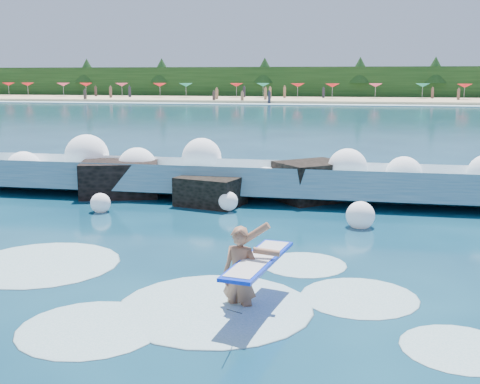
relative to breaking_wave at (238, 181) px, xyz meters
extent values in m
plane|color=#082B40|center=(-0.32, -7.41, -0.48)|extent=(200.00, 200.00, 0.00)
cube|color=tan|center=(-0.32, 70.59, -0.28)|extent=(140.00, 20.00, 0.40)
cube|color=silver|center=(-0.32, 59.59, -0.44)|extent=(140.00, 5.00, 0.08)
cube|color=black|center=(-0.32, 80.59, 2.02)|extent=(140.00, 4.00, 5.00)
cube|color=teal|center=(0.00, -0.16, -0.08)|extent=(15.87, 2.42, 1.32)
cube|color=white|center=(0.00, 0.64, 0.32)|extent=(15.87, 1.12, 0.62)
cube|color=black|center=(-3.50, -0.51, -0.06)|extent=(2.65, 2.29, 1.22)
cube|color=black|center=(-0.50, -1.31, -0.15)|extent=(1.95, 1.68, 0.93)
cube|color=black|center=(2.20, -0.11, -0.02)|extent=(2.39, 2.35, 1.31)
imported|color=#996347|center=(1.84, -8.62, 0.04)|extent=(0.64, 0.49, 1.56)
cube|color=#0D2FE2|center=(2.12, -8.57, 0.31)|extent=(0.81, 2.19, 0.05)
cube|color=white|center=(2.12, -8.57, 0.32)|extent=(0.69, 2.00, 0.05)
cylinder|color=black|center=(2.02, -9.82, -0.03)|extent=(0.01, 0.91, 0.43)
sphere|color=white|center=(-6.69, -0.48, 0.21)|extent=(1.10, 1.10, 1.10)
sphere|color=white|center=(-4.98, 0.39, 0.54)|extent=(1.40, 1.40, 1.40)
sphere|color=white|center=(-3.12, -0.06, 0.32)|extent=(1.20, 1.20, 1.20)
sphere|color=white|center=(-1.21, 0.39, 0.60)|extent=(1.20, 1.20, 1.20)
sphere|color=white|center=(0.93, -0.52, 0.11)|extent=(0.81, 0.81, 0.81)
sphere|color=white|center=(3.20, -0.20, 0.51)|extent=(1.10, 1.10, 1.10)
sphere|color=white|center=(4.75, 0.06, 0.32)|extent=(1.03, 1.03, 1.03)
sphere|color=white|center=(-3.12, -2.77, -0.24)|extent=(0.53, 0.53, 0.53)
sphere|color=white|center=(0.16, -2.01, -0.21)|extent=(0.52, 0.52, 0.52)
sphere|color=white|center=(3.60, -3.04, -0.20)|extent=(0.68, 0.68, 0.68)
ellipsoid|color=silver|center=(1.45, -8.65, -0.48)|extent=(3.08, 3.08, 0.15)
ellipsoid|color=silver|center=(-0.09, -9.77, -0.48)|extent=(2.10, 2.10, 0.10)
ellipsoid|color=silver|center=(3.64, -7.76, -0.48)|extent=(1.92, 1.92, 0.10)
ellipsoid|color=silver|center=(-2.31, -7.17, -0.48)|extent=(2.95, 2.95, 0.15)
ellipsoid|color=silver|center=(2.59, -6.21, -0.48)|extent=(1.63, 1.63, 0.08)
ellipsoid|color=silver|center=(4.95, -9.39, -0.48)|extent=(1.57, 1.57, 0.08)
cone|color=red|center=(-54.37, 73.95, 1.77)|extent=(2.00, 2.00, 0.50)
cone|color=red|center=(-50.12, 72.68, 1.77)|extent=(2.00, 2.00, 0.50)
cone|color=#DA4065|center=(-43.45, 71.94, 1.77)|extent=(2.00, 2.00, 0.50)
cone|color=red|center=(-39.51, 71.82, 1.77)|extent=(2.00, 2.00, 0.50)
cone|color=#DA4065|center=(-33.41, 71.58, 1.77)|extent=(2.00, 2.00, 0.50)
cone|color=red|center=(-26.95, 70.79, 1.77)|extent=(2.00, 2.00, 0.50)
cone|color=#158370|center=(-22.77, 70.56, 1.77)|extent=(2.00, 2.00, 0.50)
cone|color=red|center=(-15.52, 72.87, 1.77)|extent=(2.00, 2.00, 0.50)
cone|color=#158370|center=(-11.62, 73.94, 1.77)|extent=(2.00, 2.00, 0.50)
cone|color=red|center=(-6.20, 72.35, 1.77)|extent=(2.00, 2.00, 0.50)
cone|color=red|center=(-1.03, 70.25, 1.77)|extent=(2.00, 2.00, 0.50)
cone|color=#DA4065|center=(5.00, 73.57, 1.77)|extent=(2.00, 2.00, 0.50)
cone|color=#158370|center=(11.67, 74.34, 1.77)|extent=(2.00, 2.00, 0.50)
cone|color=red|center=(16.89, 70.82, 1.77)|extent=(2.00, 2.00, 0.50)
cube|color=#3F332D|center=(-8.76, 72.59, 0.68)|extent=(0.35, 0.22, 1.51)
cube|color=brown|center=(-8.09, 72.17, 0.63)|extent=(0.35, 0.22, 1.42)
cube|color=#3F332D|center=(-50.69, 68.83, 0.68)|extent=(0.35, 0.22, 1.52)
cube|color=#262633|center=(15.45, 64.55, 0.72)|extent=(0.35, 0.22, 1.59)
cube|color=brown|center=(-21.36, 61.36, 0.41)|extent=(0.35, 0.22, 1.61)
cube|color=brown|center=(-9.78, 64.97, 0.62)|extent=(0.35, 0.22, 1.40)
cube|color=#3F332D|center=(-10.42, 64.03, 0.64)|extent=(0.35, 0.22, 1.44)
cube|color=#8C664C|center=(-31.27, 71.01, 0.61)|extent=(0.35, 0.22, 1.38)
cube|color=#262633|center=(4.93, 65.79, 0.62)|extent=(0.35, 0.22, 1.40)
cube|color=brown|center=(-50.19, 68.05, 0.69)|extent=(0.35, 0.22, 1.54)
cube|color=#3F332D|center=(-9.95, 70.10, 0.68)|extent=(0.35, 0.22, 1.52)
cube|color=#8C664C|center=(12.52, 65.51, 0.64)|extent=(0.35, 0.22, 1.44)
cube|color=#262633|center=(-40.06, 61.12, 0.29)|extent=(0.35, 0.22, 1.37)
cube|color=#8C664C|center=(-11.93, 65.49, 0.66)|extent=(0.35, 0.22, 1.47)
camera|label=1|loc=(3.61, -17.18, 3.04)|focal=45.00mm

